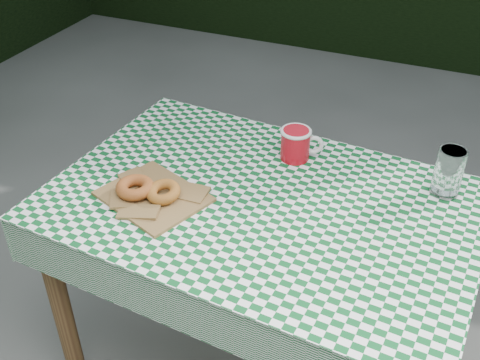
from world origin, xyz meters
name	(u,v)px	position (x,y,z in m)	size (l,w,h in m)	color
table	(259,295)	(-0.11, -0.05, 0.38)	(1.17, 0.78, 0.75)	#52311C
tablecloth	(262,201)	(-0.11, -0.05, 0.75)	(1.19, 0.80, 0.01)	#0B4B1F
paper_bag	(153,196)	(-0.40, -0.16, 0.76)	(0.28, 0.22, 0.01)	olive
bagel_front	(135,187)	(-0.45, -0.18, 0.79)	(0.11, 0.11, 0.03)	#98501F
bagel_back	(163,192)	(-0.36, -0.16, 0.79)	(0.10, 0.10, 0.03)	#A56022
coffee_mug	(295,144)	(-0.10, 0.19, 0.81)	(0.18, 0.18, 0.10)	#AB0B16
drinking_glass	(449,172)	(0.35, 0.19, 0.83)	(0.08, 0.08, 0.14)	white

